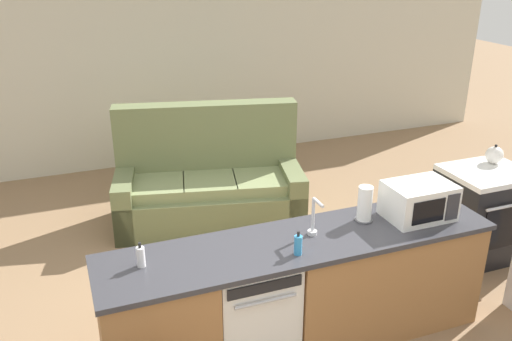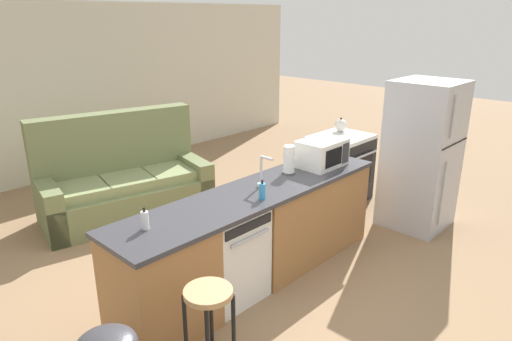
{
  "view_description": "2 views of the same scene",
  "coord_description": "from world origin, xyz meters",
  "px_view_note": "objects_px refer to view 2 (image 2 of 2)",
  "views": [
    {
      "loc": [
        -1.37,
        -3.05,
        2.84
      ],
      "look_at": [
        0.1,
        0.78,
        1.14
      ],
      "focal_mm": 38.0,
      "sensor_mm": 36.0,
      "label": 1
    },
    {
      "loc": [
        -2.63,
        -2.64,
        2.4
      ],
      "look_at": [
        0.69,
        0.52,
        0.83
      ],
      "focal_mm": 32.0,
      "sensor_mm": 36.0,
      "label": 2
    }
  ],
  "objects_px": {
    "refrigerator": "(422,155)",
    "soap_bottle": "(262,191)",
    "dishwasher": "(225,253)",
    "couch": "(123,184)",
    "dish_soap_bottle": "(145,220)",
    "kettle": "(341,125)",
    "bar_stool": "(209,317)",
    "paper_towel_roll": "(289,160)",
    "stove_range": "(340,168)",
    "microwave": "(322,153)"
  },
  "relations": [
    {
      "from": "dishwasher",
      "to": "bar_stool",
      "type": "distance_m",
      "value": 1.05
    },
    {
      "from": "microwave",
      "to": "dish_soap_bottle",
      "type": "xyz_separation_m",
      "value": [
        -2.12,
        0.06,
        -0.07
      ]
    },
    {
      "from": "dish_soap_bottle",
      "to": "paper_towel_roll",
      "type": "bearing_deg",
      "value": 1.32
    },
    {
      "from": "paper_towel_roll",
      "to": "dishwasher",
      "type": "bearing_deg",
      "value": -174.32
    },
    {
      "from": "paper_towel_roll",
      "to": "bar_stool",
      "type": "height_order",
      "value": "paper_towel_roll"
    },
    {
      "from": "kettle",
      "to": "couch",
      "type": "height_order",
      "value": "couch"
    },
    {
      "from": "soap_bottle",
      "to": "bar_stool",
      "type": "xyz_separation_m",
      "value": [
        -1.07,
        -0.52,
        -0.44
      ]
    },
    {
      "from": "dishwasher",
      "to": "dish_soap_bottle",
      "type": "bearing_deg",
      "value": 175.56
    },
    {
      "from": "soap_bottle",
      "to": "kettle",
      "type": "xyz_separation_m",
      "value": [
        2.48,
        0.85,
        0.01
      ]
    },
    {
      "from": "bar_stool",
      "to": "dish_soap_bottle",
      "type": "bearing_deg",
      "value": 86.55
    },
    {
      "from": "microwave",
      "to": "couch",
      "type": "height_order",
      "value": "couch"
    },
    {
      "from": "microwave",
      "to": "soap_bottle",
      "type": "distance_m",
      "value": 1.11
    },
    {
      "from": "kettle",
      "to": "bar_stool",
      "type": "relative_size",
      "value": 0.28
    },
    {
      "from": "dishwasher",
      "to": "soap_bottle",
      "type": "bearing_deg",
      "value": -30.82
    },
    {
      "from": "stove_range",
      "to": "kettle",
      "type": "distance_m",
      "value": 0.58
    },
    {
      "from": "paper_towel_roll",
      "to": "kettle",
      "type": "xyz_separation_m",
      "value": [
        1.8,
        0.58,
        -0.05
      ]
    },
    {
      "from": "refrigerator",
      "to": "kettle",
      "type": "height_order",
      "value": "refrigerator"
    },
    {
      "from": "stove_range",
      "to": "dish_soap_bottle",
      "type": "relative_size",
      "value": 5.11
    },
    {
      "from": "microwave",
      "to": "soap_bottle",
      "type": "xyz_separation_m",
      "value": [
        -1.1,
        -0.17,
        -0.07
      ]
    },
    {
      "from": "dishwasher",
      "to": "kettle",
      "type": "xyz_separation_m",
      "value": [
        2.77,
        0.68,
        0.56
      ]
    },
    {
      "from": "microwave",
      "to": "couch",
      "type": "relative_size",
      "value": 0.23
    },
    {
      "from": "dish_soap_bottle",
      "to": "kettle",
      "type": "bearing_deg",
      "value": 10.07
    },
    {
      "from": "microwave",
      "to": "bar_stool",
      "type": "bearing_deg",
      "value": -162.32
    },
    {
      "from": "couch",
      "to": "soap_bottle",
      "type": "bearing_deg",
      "value": -91.44
    },
    {
      "from": "microwave",
      "to": "soap_bottle",
      "type": "relative_size",
      "value": 2.84
    },
    {
      "from": "paper_towel_roll",
      "to": "soap_bottle",
      "type": "xyz_separation_m",
      "value": [
        -0.68,
        -0.27,
        -0.07
      ]
    },
    {
      "from": "refrigerator",
      "to": "stove_range",
      "type": "bearing_deg",
      "value": 89.99
    },
    {
      "from": "dishwasher",
      "to": "bar_stool",
      "type": "bearing_deg",
      "value": -138.44
    },
    {
      "from": "kettle",
      "to": "bar_stool",
      "type": "bearing_deg",
      "value": -158.89
    },
    {
      "from": "refrigerator",
      "to": "kettle",
      "type": "xyz_separation_m",
      "value": [
        0.17,
        1.23,
        0.13
      ]
    },
    {
      "from": "refrigerator",
      "to": "couch",
      "type": "relative_size",
      "value": 0.8
    },
    {
      "from": "paper_towel_roll",
      "to": "bar_stool",
      "type": "xyz_separation_m",
      "value": [
        -1.75,
        -0.79,
        -0.5
      ]
    },
    {
      "from": "paper_towel_roll",
      "to": "couch",
      "type": "height_order",
      "value": "couch"
    },
    {
      "from": "dishwasher",
      "to": "kettle",
      "type": "height_order",
      "value": "kettle"
    },
    {
      "from": "stove_range",
      "to": "paper_towel_roll",
      "type": "xyz_separation_m",
      "value": [
        -1.63,
        -0.45,
        0.59
      ]
    },
    {
      "from": "soap_bottle",
      "to": "bar_stool",
      "type": "bearing_deg",
      "value": -154.07
    },
    {
      "from": "dishwasher",
      "to": "paper_towel_roll",
      "type": "height_order",
      "value": "paper_towel_roll"
    },
    {
      "from": "dishwasher",
      "to": "soap_bottle",
      "type": "relative_size",
      "value": 4.77
    },
    {
      "from": "couch",
      "to": "dishwasher",
      "type": "bearing_deg",
      "value": -98.79
    },
    {
      "from": "refrigerator",
      "to": "couch",
      "type": "height_order",
      "value": "refrigerator"
    },
    {
      "from": "refrigerator",
      "to": "bar_stool",
      "type": "xyz_separation_m",
      "value": [
        -3.38,
        -0.14,
        -0.32
      ]
    },
    {
      "from": "paper_towel_roll",
      "to": "soap_bottle",
      "type": "bearing_deg",
      "value": -158.43
    },
    {
      "from": "dishwasher",
      "to": "couch",
      "type": "bearing_deg",
      "value": 81.21
    },
    {
      "from": "stove_range",
      "to": "soap_bottle",
      "type": "distance_m",
      "value": 2.48
    },
    {
      "from": "refrigerator",
      "to": "soap_bottle",
      "type": "bearing_deg",
      "value": 170.72
    },
    {
      "from": "refrigerator",
      "to": "soap_bottle",
      "type": "distance_m",
      "value": 2.34
    },
    {
      "from": "dishwasher",
      "to": "paper_towel_roll",
      "type": "bearing_deg",
      "value": 5.68
    },
    {
      "from": "kettle",
      "to": "couch",
      "type": "bearing_deg",
      "value": 146.84
    },
    {
      "from": "kettle",
      "to": "bar_stool",
      "type": "height_order",
      "value": "kettle"
    },
    {
      "from": "dishwasher",
      "to": "couch",
      "type": "distance_m",
      "value": 2.29
    }
  ]
}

